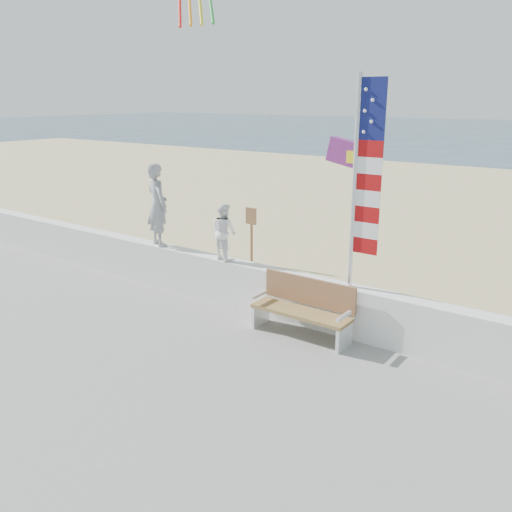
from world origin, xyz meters
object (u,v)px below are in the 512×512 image
object	(u,v)px
adult	(157,205)
bench	(304,307)
flag	(362,176)
child	(224,232)

from	to	relation	value
adult	bench	xyz separation A→B (m)	(3.98, -0.45, -1.29)
bench	flag	distance (m)	2.47
adult	child	bearing A→B (deg)	-159.78
adult	child	size ratio (longest dim) A/B	1.58
bench	flag	world-z (taller)	flag
bench	adult	bearing A→B (deg)	173.49
child	flag	xyz separation A→B (m)	(2.90, -0.00, 1.35)
bench	flag	bearing A→B (deg)	30.95
adult	bench	distance (m)	4.21
child	bench	size ratio (longest dim) A/B	0.63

